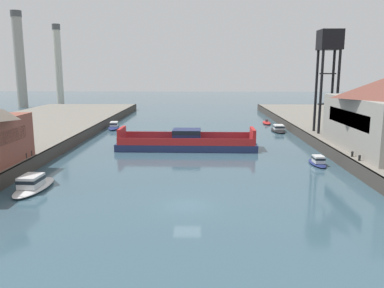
{
  "coord_description": "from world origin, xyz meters",
  "views": [
    {
      "loc": [
        1.17,
        -33.94,
        12.18
      ],
      "look_at": [
        0.0,
        20.07,
        2.0
      ],
      "focal_mm": 36.43,
      "sensor_mm": 36.0,
      "label": 1
    }
  ],
  "objects_px": {
    "moored_boat_mid_right": "(33,184)",
    "smokestack_distant_a": "(58,62)",
    "moored_boat_near_right": "(278,129)",
    "chain_ferry": "(187,142)",
    "crane_tower": "(329,51)",
    "moored_boat_far_left": "(318,161)",
    "moored_boat_mid_left": "(114,126)",
    "smokestack_distant_b": "(19,57)",
    "moored_boat_near_left": "(267,123)"
  },
  "relations": [
    {
      "from": "moored_boat_mid_right",
      "to": "crane_tower",
      "type": "xyz_separation_m",
      "value": [
        38.76,
        28.64,
        14.82
      ]
    },
    {
      "from": "moored_boat_far_left",
      "to": "crane_tower",
      "type": "xyz_separation_m",
      "value": [
        5.98,
        16.91,
        14.97
      ]
    },
    {
      "from": "moored_boat_mid_left",
      "to": "moored_boat_mid_right",
      "type": "height_order",
      "value": "moored_boat_mid_right"
    },
    {
      "from": "moored_boat_near_right",
      "to": "chain_ferry",
      "type": "bearing_deg",
      "value": -134.68
    },
    {
      "from": "moored_boat_far_left",
      "to": "chain_ferry",
      "type": "bearing_deg",
      "value": 149.05
    },
    {
      "from": "moored_boat_near_right",
      "to": "moored_boat_mid_right",
      "type": "height_order",
      "value": "moored_boat_mid_right"
    },
    {
      "from": "chain_ferry",
      "to": "moored_boat_mid_left",
      "type": "bearing_deg",
      "value": 127.45
    },
    {
      "from": "chain_ferry",
      "to": "moored_boat_near_left",
      "type": "distance_m",
      "value": 34.73
    },
    {
      "from": "moored_boat_mid_right",
      "to": "smokestack_distant_a",
      "type": "distance_m",
      "value": 111.8
    },
    {
      "from": "moored_boat_mid_left",
      "to": "smokestack_distant_a",
      "type": "distance_m",
      "value": 71.67
    },
    {
      "from": "moored_boat_far_left",
      "to": "crane_tower",
      "type": "bearing_deg",
      "value": 70.51
    },
    {
      "from": "moored_boat_near_right",
      "to": "moored_boat_mid_right",
      "type": "bearing_deg",
      "value": -129.34
    },
    {
      "from": "chain_ferry",
      "to": "moored_boat_mid_left",
      "type": "height_order",
      "value": "chain_ferry"
    },
    {
      "from": "moored_boat_mid_left",
      "to": "moored_boat_far_left",
      "type": "bearing_deg",
      "value": -43.22
    },
    {
      "from": "moored_boat_far_left",
      "to": "moored_boat_near_left",
      "type": "bearing_deg",
      "value": 89.96
    },
    {
      "from": "moored_boat_near_left",
      "to": "smokestack_distant_a",
      "type": "relative_size",
      "value": 0.21
    },
    {
      "from": "chain_ferry",
      "to": "moored_boat_far_left",
      "type": "bearing_deg",
      "value": -30.95
    },
    {
      "from": "moored_boat_near_left",
      "to": "smokestack_distant_a",
      "type": "distance_m",
      "value": 87.11
    },
    {
      "from": "chain_ferry",
      "to": "moored_boat_far_left",
      "type": "distance_m",
      "value": 20.53
    },
    {
      "from": "moored_boat_near_left",
      "to": "smokestack_distant_a",
      "type": "bearing_deg",
      "value": 141.79
    },
    {
      "from": "moored_boat_near_right",
      "to": "moored_boat_mid_right",
      "type": "distance_m",
      "value": 52.45
    },
    {
      "from": "crane_tower",
      "to": "smokestack_distant_a",
      "type": "relative_size",
      "value": 0.6
    },
    {
      "from": "moored_boat_mid_right",
      "to": "smokestack_distant_a",
      "type": "bearing_deg",
      "value": 108.2
    },
    {
      "from": "moored_boat_mid_left",
      "to": "chain_ferry",
      "type": "bearing_deg",
      "value": -52.55
    },
    {
      "from": "moored_boat_near_left",
      "to": "moored_boat_far_left",
      "type": "distance_m",
      "value": 40.47
    },
    {
      "from": "moored_boat_mid_right",
      "to": "smokestack_distant_a",
      "type": "xyz_separation_m",
      "value": [
        -34.61,
        105.28,
        14.71
      ]
    },
    {
      "from": "chain_ferry",
      "to": "moored_boat_mid_right",
      "type": "bearing_deg",
      "value": -124.25
    },
    {
      "from": "smokestack_distant_a",
      "to": "moored_boat_mid_left",
      "type": "bearing_deg",
      "value": -61.53
    },
    {
      "from": "moored_boat_mid_right",
      "to": "moored_boat_far_left",
      "type": "bearing_deg",
      "value": 19.7
    },
    {
      "from": "crane_tower",
      "to": "chain_ferry",
      "type": "bearing_deg",
      "value": -164.93
    },
    {
      "from": "moored_boat_mid_left",
      "to": "crane_tower",
      "type": "height_order",
      "value": "crane_tower"
    },
    {
      "from": "moored_boat_mid_right",
      "to": "moored_boat_far_left",
      "type": "height_order",
      "value": "moored_boat_mid_right"
    },
    {
      "from": "crane_tower",
      "to": "smokestack_distant_a",
      "type": "xyz_separation_m",
      "value": [
        -73.37,
        76.64,
        -0.11
      ]
    },
    {
      "from": "chain_ferry",
      "to": "crane_tower",
      "type": "relative_size",
      "value": 1.28
    },
    {
      "from": "moored_boat_near_right",
      "to": "smokestack_distant_b",
      "type": "bearing_deg",
      "value": 145.62
    },
    {
      "from": "moored_boat_near_left",
      "to": "moored_boat_near_right",
      "type": "distance_m",
      "value": 11.65
    },
    {
      "from": "moored_boat_near_left",
      "to": "moored_boat_far_left",
      "type": "relative_size",
      "value": 1.16
    },
    {
      "from": "crane_tower",
      "to": "smokestack_distant_a",
      "type": "bearing_deg",
      "value": 133.75
    },
    {
      "from": "moored_boat_far_left",
      "to": "smokestack_distant_a",
      "type": "height_order",
      "value": "smokestack_distant_a"
    },
    {
      "from": "moored_boat_mid_right",
      "to": "smokestack_distant_b",
      "type": "height_order",
      "value": "smokestack_distant_b"
    },
    {
      "from": "moored_boat_near_right",
      "to": "moored_boat_mid_right",
      "type": "relative_size",
      "value": 1.0
    },
    {
      "from": "moored_boat_mid_left",
      "to": "smokestack_distant_b",
      "type": "relative_size",
      "value": 0.22
    },
    {
      "from": "crane_tower",
      "to": "moored_boat_mid_right",
      "type": "bearing_deg",
      "value": -143.54
    },
    {
      "from": "moored_boat_near_left",
      "to": "crane_tower",
      "type": "distance_m",
      "value": 28.65
    },
    {
      "from": "chain_ferry",
      "to": "moored_boat_near_right",
      "type": "relative_size",
      "value": 2.85
    },
    {
      "from": "chain_ferry",
      "to": "smokestack_distant_a",
      "type": "bearing_deg",
      "value": 120.96
    },
    {
      "from": "moored_boat_near_right",
      "to": "smokestack_distant_a",
      "type": "bearing_deg",
      "value": 136.36
    },
    {
      "from": "smokestack_distant_b",
      "to": "smokestack_distant_a",
      "type": "bearing_deg",
      "value": 56.27
    },
    {
      "from": "moored_boat_near_left",
      "to": "moored_boat_far_left",
      "type": "height_order",
      "value": "moored_boat_far_left"
    },
    {
      "from": "moored_boat_far_left",
      "to": "smokestack_distant_b",
      "type": "distance_m",
      "value": 112.1
    }
  ]
}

